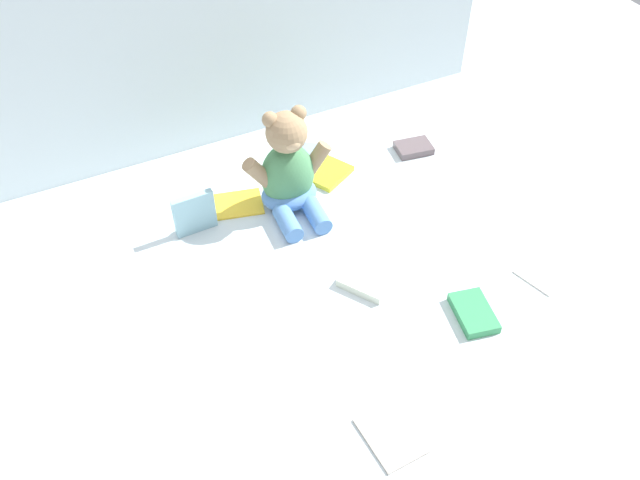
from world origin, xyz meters
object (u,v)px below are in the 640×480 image
(teddy_bear, at_px, (289,173))
(book_case_8, at_px, (303,152))
(book_case_0, at_px, (542,274))
(book_case_7, at_px, (391,435))
(book_case_2, at_px, (365,282))
(book_case_5, at_px, (474,313))
(book_case_1, at_px, (414,148))
(book_case_6, at_px, (328,173))
(book_case_3, at_px, (235,204))
(book_case_4, at_px, (194,213))

(teddy_bear, height_order, book_case_8, teddy_bear)
(book_case_0, xyz_separation_m, book_case_7, (-0.49, -0.19, 0.00))
(book_case_0, relative_size, book_case_8, 0.92)
(book_case_2, bearing_deg, book_case_5, -80.28)
(book_case_1, bearing_deg, teddy_bear, -73.37)
(book_case_0, distance_m, book_case_8, 0.68)
(book_case_1, height_order, book_case_6, book_case_1)
(book_case_8, bearing_deg, book_case_3, -31.66)
(book_case_0, relative_size, book_case_2, 0.90)
(book_case_5, bearing_deg, book_case_7, 40.90)
(book_case_6, bearing_deg, book_case_2, -42.54)
(book_case_5, height_order, book_case_6, book_case_5)
(book_case_6, bearing_deg, book_case_3, -117.30)
(teddy_bear, relative_size, book_case_5, 2.36)
(book_case_1, distance_m, book_case_7, 0.84)
(book_case_4, height_order, book_case_6, book_case_4)
(teddy_bear, bearing_deg, book_case_6, 28.01)
(teddy_bear, bearing_deg, book_case_1, 11.53)
(teddy_bear, relative_size, book_case_1, 2.84)
(book_case_1, xyz_separation_m, book_case_2, (-0.35, -0.36, -0.00))
(book_case_4, xyz_separation_m, book_case_8, (0.34, 0.15, -0.04))
(book_case_1, bearing_deg, book_case_8, -103.99)
(book_case_1, xyz_separation_m, book_case_6, (-0.25, 0.01, -0.00))
(book_case_1, distance_m, book_case_6, 0.25)
(book_case_5, relative_size, book_case_8, 1.08)
(book_case_3, relative_size, book_case_5, 1.19)
(book_case_5, relative_size, book_case_6, 1.02)
(book_case_0, bearing_deg, book_case_3, 120.03)
(book_case_2, height_order, book_case_7, book_case_2)
(book_case_1, relative_size, book_case_5, 0.83)
(book_case_3, height_order, book_case_7, same)
(book_case_6, bearing_deg, book_case_4, -110.96)
(book_case_4, relative_size, book_case_8, 1.00)
(teddy_bear, distance_m, book_case_5, 0.53)
(book_case_1, relative_size, book_case_3, 0.70)
(book_case_0, bearing_deg, book_case_8, 99.18)
(book_case_1, bearing_deg, book_case_7, -25.47)
(book_case_4, height_order, book_case_7, book_case_4)
(book_case_2, relative_size, book_case_5, 0.95)
(book_case_5, bearing_deg, book_case_2, -35.61)
(book_case_2, xyz_separation_m, book_case_5, (0.16, -0.17, 0.00))
(book_case_1, xyz_separation_m, book_case_8, (-0.27, 0.12, -0.00))
(book_case_6, bearing_deg, book_case_5, -21.40)
(book_case_4, xyz_separation_m, book_case_7, (0.13, -0.66, -0.05))
(book_case_0, bearing_deg, book_case_4, 127.87)
(book_case_7, bearing_deg, book_case_1, 52.78)
(book_case_2, relative_size, book_case_3, 0.79)
(book_case_8, bearing_deg, book_case_0, 57.88)
(book_case_7, bearing_deg, book_case_0, 18.31)
(book_case_8, bearing_deg, book_case_2, 24.28)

